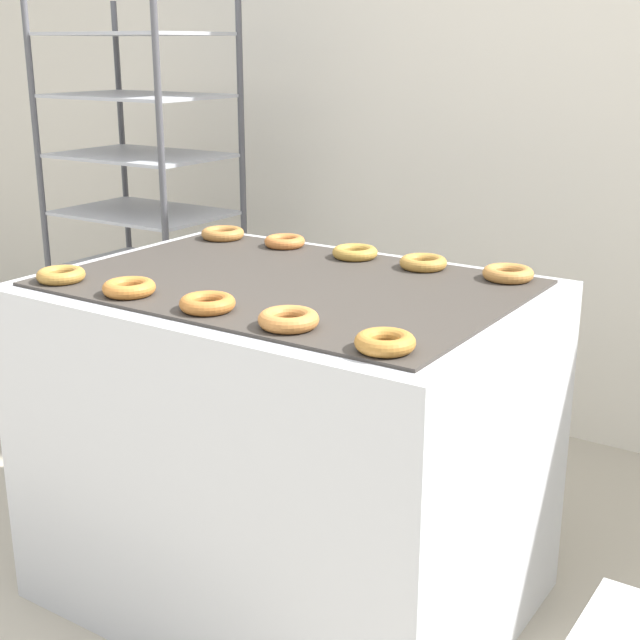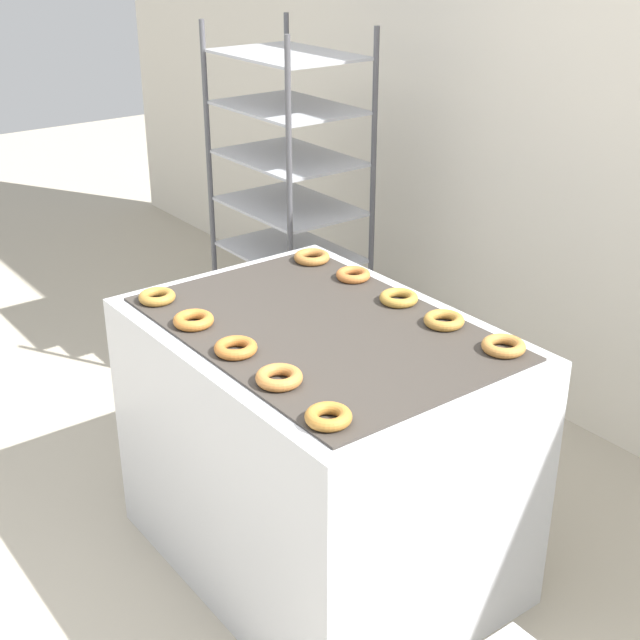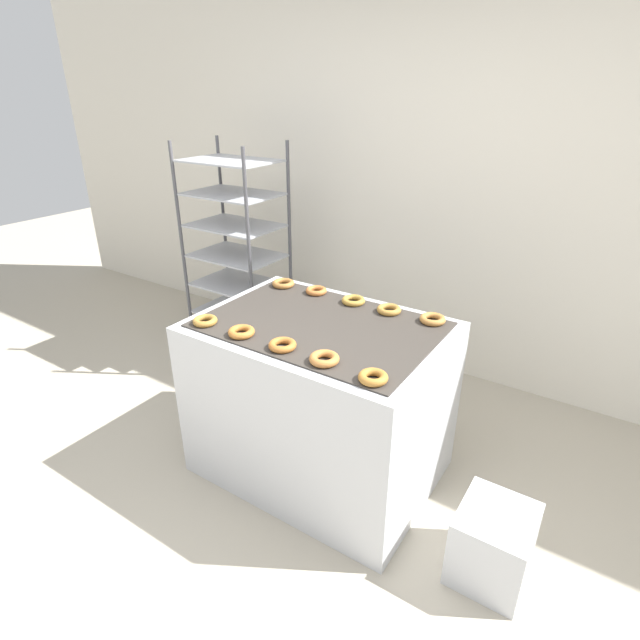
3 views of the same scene
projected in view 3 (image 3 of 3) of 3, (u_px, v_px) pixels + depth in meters
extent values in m
plane|color=#B2A893|center=(238.00, 551.00, 2.29)|extent=(14.00, 14.00, 0.00)
cube|color=silver|center=(439.00, 175.00, 3.30)|extent=(8.00, 0.05, 2.80)
cube|color=silver|center=(320.00, 400.00, 2.62)|extent=(1.21, 0.87, 0.88)
cube|color=#38332D|center=(320.00, 324.00, 2.43)|extent=(1.12, 0.76, 0.01)
cube|color=#262628|center=(335.00, 435.00, 2.08)|extent=(0.12, 0.07, 0.10)
cylinder|color=#4C4C51|center=(184.00, 258.00, 3.61)|extent=(0.02, 0.02, 1.61)
cylinder|color=#4C4C51|center=(251.00, 274.00, 3.30)|extent=(0.02, 0.02, 1.61)
cylinder|color=#4C4C51|center=(226.00, 243.00, 3.95)|extent=(0.02, 0.02, 1.61)
cylinder|color=#4C4C51|center=(290.00, 257.00, 3.63)|extent=(0.02, 0.02, 1.61)
cube|color=#A8AAB2|center=(243.00, 336.00, 3.90)|extent=(0.64, 0.44, 0.01)
cube|color=#A8AAB2|center=(241.00, 311.00, 3.80)|extent=(0.64, 0.44, 0.01)
cube|color=#A8AAB2|center=(239.00, 284.00, 3.71)|extent=(0.64, 0.44, 0.01)
cube|color=#A8AAB2|center=(237.00, 255.00, 3.61)|extent=(0.64, 0.44, 0.01)
cube|color=#A8AAB2|center=(235.00, 225.00, 3.52)|extent=(0.64, 0.44, 0.01)
cube|color=#A8AAB2|center=(232.00, 194.00, 3.43)|extent=(0.64, 0.44, 0.01)
cube|color=#A8AAB2|center=(230.00, 161.00, 3.33)|extent=(0.64, 0.44, 0.01)
cube|color=silver|center=(493.00, 544.00, 2.12)|extent=(0.30, 0.34, 0.34)
torus|color=#A67631|center=(205.00, 321.00, 2.42)|extent=(0.12, 0.12, 0.03)
torus|color=#B9702D|center=(241.00, 332.00, 2.31)|extent=(0.12, 0.12, 0.03)
torus|color=#B3692B|center=(282.00, 345.00, 2.20)|extent=(0.12, 0.12, 0.03)
torus|color=#BB7537|center=(324.00, 359.00, 2.08)|extent=(0.13, 0.13, 0.03)
torus|color=#AD732E|center=(373.00, 377.00, 1.95)|extent=(0.12, 0.12, 0.03)
torus|color=#A76D33|center=(283.00, 283.00, 2.88)|extent=(0.13, 0.13, 0.03)
torus|color=#BA6A31|center=(316.00, 291.00, 2.78)|extent=(0.12, 0.12, 0.03)
torus|color=#AC8033|center=(353.00, 300.00, 2.66)|extent=(0.13, 0.13, 0.03)
torus|color=#AA7933|center=(389.00, 310.00, 2.55)|extent=(0.12, 0.12, 0.03)
torus|color=#B47838|center=(433.00, 319.00, 2.44)|extent=(0.13, 0.13, 0.03)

